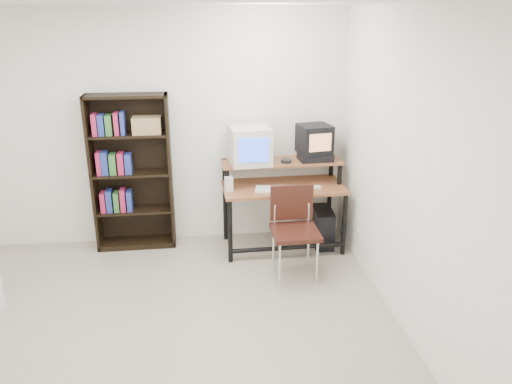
{
  "coord_description": "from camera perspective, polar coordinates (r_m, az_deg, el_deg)",
  "views": [
    {
      "loc": [
        0.34,
        -3.5,
        2.52
      ],
      "look_at": [
        0.89,
        1.1,
        0.85
      ],
      "focal_mm": 35.0,
      "sensor_mm": 36.0,
      "label": 1
    }
  ],
  "objects": [
    {
      "name": "ceiling",
      "position": [
        3.52,
        -13.18,
        20.56
      ],
      "size": [
        4.0,
        4.0,
        0.01
      ],
      "primitive_type": "cube",
      "color": "white",
      "rests_on": "back_wall"
    },
    {
      "name": "right_wall",
      "position": [
        4.06,
        17.69,
        1.31
      ],
      "size": [
        0.01,
        4.0,
        2.6
      ],
      "primitive_type": "cube",
      "color": "white",
      "rests_on": "floor"
    },
    {
      "name": "mousepad",
      "position": [
        5.45,
        6.97,
        0.35
      ],
      "size": [
        0.25,
        0.22,
        0.01
      ],
      "primitive_type": "cube",
      "rotation": [
        0.0,
        0.0,
        -0.18
      ],
      "color": "black",
      "rests_on": "computer_desk"
    },
    {
      "name": "pc_tower",
      "position": [
        5.78,
        7.65,
        -3.98
      ],
      "size": [
        0.23,
        0.46,
        0.42
      ],
      "primitive_type": "cube",
      "rotation": [
        0.0,
        0.0,
        -0.08
      ],
      "color": "black",
      "rests_on": "floor"
    },
    {
      "name": "floor",
      "position": [
        4.33,
        -10.41,
        -16.27
      ],
      "size": [
        4.0,
        4.0,
        0.01
      ],
      "primitive_type": "cube",
      "color": "#ABA08D",
      "rests_on": "ground"
    },
    {
      "name": "mouse",
      "position": [
        5.43,
        6.86,
        0.51
      ],
      "size": [
        0.1,
        0.06,
        0.03
      ],
      "primitive_type": "cube",
      "rotation": [
        0.0,
        0.0,
        0.03
      ],
      "color": "white",
      "rests_on": "mousepad"
    },
    {
      "name": "wall_outlet",
      "position": [
        5.41,
        11.63,
        -4.89
      ],
      "size": [
        0.02,
        0.08,
        0.12
      ],
      "primitive_type": "cube",
      "color": "beige",
      "rests_on": "right_wall"
    },
    {
      "name": "crt_monitor",
      "position": [
        5.42,
        -0.74,
        5.36
      ],
      "size": [
        0.46,
        0.47,
        0.4
      ],
      "rotation": [
        0.0,
        0.0,
        0.09
      ],
      "color": "beige",
      "rests_on": "computer_desk"
    },
    {
      "name": "desk_speaker",
      "position": [
        5.3,
        -3.13,
        0.86
      ],
      "size": [
        0.09,
        0.09,
        0.17
      ],
      "primitive_type": "cube",
      "rotation": [
        0.0,
        0.0,
        0.17
      ],
      "color": "beige",
      "rests_on": "computer_desk"
    },
    {
      "name": "crt_tv",
      "position": [
        5.58,
        6.69,
        6.02
      ],
      "size": [
        0.39,
        0.38,
        0.32
      ],
      "rotation": [
        0.0,
        0.0,
        0.17
      ],
      "color": "black",
      "rests_on": "vcr"
    },
    {
      "name": "computer_desk",
      "position": [
        5.52,
        3.09,
        0.48
      ],
      "size": [
        1.34,
        0.7,
        0.98
      ],
      "rotation": [
        0.0,
        0.0,
        0.03
      ],
      "color": "brown",
      "rests_on": "floor"
    },
    {
      "name": "cd_spindle",
      "position": [
        5.46,
        3.48,
        3.51
      ],
      "size": [
        0.13,
        0.13,
        0.05
      ],
      "primitive_type": "cylinder",
      "rotation": [
        0.0,
        0.0,
        -0.06
      ],
      "color": "#26262B",
      "rests_on": "computer_desk"
    },
    {
      "name": "bookshelf",
      "position": [
        5.65,
        -14.01,
        2.38
      ],
      "size": [
        0.87,
        0.3,
        1.73
      ],
      "rotation": [
        0.0,
        0.0,
        0.01
      ],
      "color": "black",
      "rests_on": "floor"
    },
    {
      "name": "front_wall",
      "position": [
        1.97,
        -16.15,
        -19.59
      ],
      "size": [
        4.0,
        0.01,
        2.6
      ],
      "primitive_type": "cube",
      "color": "white",
      "rests_on": "floor"
    },
    {
      "name": "keyboard",
      "position": [
        5.33,
        2.47,
        0.22
      ],
      "size": [
        0.5,
        0.29,
        0.03
      ],
      "primitive_type": "cube",
      "rotation": [
        0.0,
        0.0,
        -0.19
      ],
      "color": "beige",
      "rests_on": "computer_desk"
    },
    {
      "name": "vcr",
      "position": [
        5.58,
        6.77,
        3.92
      ],
      "size": [
        0.37,
        0.28,
        0.08
      ],
      "primitive_type": "cube",
      "rotation": [
        0.0,
        0.0,
        0.06
      ],
      "color": "black",
      "rests_on": "computer_desk"
    },
    {
      "name": "back_wall",
      "position": [
        5.65,
        -10.14,
        6.98
      ],
      "size": [
        4.0,
        0.01,
        2.6
      ],
      "primitive_type": "cube",
      "color": "white",
      "rests_on": "floor"
    },
    {
      "name": "school_chair",
      "position": [
        4.97,
        4.34,
        -3.46
      ],
      "size": [
        0.46,
        0.46,
        0.91
      ],
      "rotation": [
        0.0,
        0.0,
        0.01
      ],
      "color": "black",
      "rests_on": "floor"
    }
  ]
}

